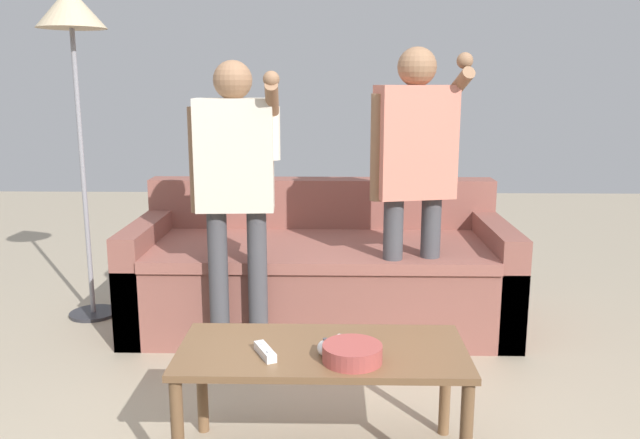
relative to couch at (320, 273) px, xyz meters
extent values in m
cube|color=brown|center=(0.00, -0.04, -0.07)|extent=(2.12, 0.94, 0.43)
cube|color=#94584D|center=(0.00, -0.11, 0.17)|extent=(1.84, 0.82, 0.06)
cube|color=brown|center=(0.00, 0.34, 0.32)|extent=(2.12, 0.18, 0.36)
cube|color=brown|center=(-0.99, -0.04, 0.01)|extent=(0.14, 0.94, 0.60)
cube|color=brown|center=(0.99, -0.04, 0.01)|extent=(0.14, 0.94, 0.60)
cube|color=brown|center=(0.04, -1.47, 0.15)|extent=(1.03, 0.47, 0.03)
cylinder|color=brown|center=(-0.45, -1.67, -0.08)|extent=(0.04, 0.04, 0.42)
cylinder|color=brown|center=(-0.45, -1.26, -0.08)|extent=(0.04, 0.04, 0.42)
cylinder|color=brown|center=(0.52, -1.26, -0.08)|extent=(0.04, 0.04, 0.42)
cylinder|color=#B24C47|center=(0.14, -1.58, 0.19)|extent=(0.20, 0.20, 0.06)
ellipsoid|color=white|center=(0.05, -1.52, 0.18)|extent=(0.06, 0.09, 0.05)
cylinder|color=#4C4C51|center=(0.05, -1.51, 0.21)|extent=(0.02, 0.02, 0.01)
cylinder|color=#2D2D33|center=(-1.37, 0.05, -0.28)|extent=(0.28, 0.28, 0.02)
cylinder|color=gray|center=(-1.37, 0.05, 0.56)|extent=(0.03, 0.03, 1.65)
cone|color=#C1AD89|center=(-1.37, 0.05, 1.49)|extent=(0.38, 0.38, 0.22)
cylinder|color=#47474C|center=(0.38, -0.42, 0.12)|extent=(0.10, 0.10, 0.81)
cylinder|color=#47474C|center=(0.58, -0.38, 0.12)|extent=(0.10, 0.10, 0.81)
cube|color=#DB7F6B|center=(0.48, -0.40, 0.80)|extent=(0.42, 0.28, 0.56)
sphere|color=#936B4C|center=(0.48, -0.40, 1.16)|extent=(0.19, 0.19, 0.19)
cylinder|color=#936B4C|center=(0.29, -0.44, 0.77)|extent=(0.07, 0.07, 0.53)
cylinder|color=#DB7F6B|center=(0.66, -0.36, 0.90)|extent=(0.07, 0.07, 0.26)
cylinder|color=#936B4C|center=(0.68, -0.42, 1.07)|extent=(0.12, 0.27, 0.18)
sphere|color=#936B4C|center=(0.69, -0.48, 1.19)|extent=(0.08, 0.08, 0.08)
cylinder|color=#47474C|center=(-0.49, -0.57, 0.10)|extent=(0.10, 0.10, 0.77)
cylinder|color=#47474C|center=(-0.30, -0.56, 0.10)|extent=(0.10, 0.10, 0.77)
cube|color=beige|center=(-0.40, -0.57, 0.75)|extent=(0.38, 0.22, 0.53)
sphere|color=#936B4C|center=(-0.40, -0.57, 1.10)|extent=(0.18, 0.18, 0.18)
cylinder|color=#936B4C|center=(-0.58, -0.58, 0.73)|extent=(0.07, 0.07, 0.50)
cylinder|color=beige|center=(-0.21, -0.55, 0.85)|extent=(0.07, 0.07, 0.25)
cylinder|color=#936B4C|center=(-0.21, -0.63, 1.00)|extent=(0.08, 0.24, 0.20)
sphere|color=#936B4C|center=(-0.20, -0.71, 1.10)|extent=(0.07, 0.07, 0.07)
cube|color=white|center=(-0.16, -1.54, 0.17)|extent=(0.09, 0.15, 0.03)
cylinder|color=silver|center=(-0.17, -1.51, 0.19)|extent=(0.01, 0.01, 0.00)
cube|color=silver|center=(-0.14, -1.58, 0.19)|extent=(0.02, 0.02, 0.00)
cube|color=white|center=(0.15, -1.46, 0.17)|extent=(0.15, 0.12, 0.03)
cylinder|color=silver|center=(0.13, -1.45, 0.19)|extent=(0.01, 0.01, 0.00)
cube|color=silver|center=(0.19, -1.49, 0.19)|extent=(0.02, 0.02, 0.00)
camera|label=1|loc=(0.07, -3.64, 1.09)|focal=36.49mm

